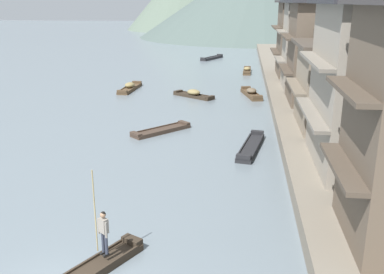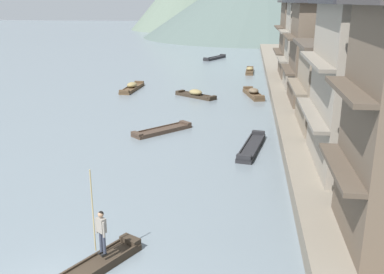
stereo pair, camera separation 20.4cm
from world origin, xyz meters
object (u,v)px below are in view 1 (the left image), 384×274
object	(u,v)px
boat_moored_far	(251,147)
house_waterfront_far	(308,41)
boatman_person	(103,228)
boat_midriver_drifting	(161,130)
boat_moored_nearest	(251,93)
house_waterfront_narrow	(317,48)
boat_midriver_upstream	(130,87)
boat_moored_third	(212,58)
boat_upstream_distant	(247,71)
house_waterfront_tall	(342,81)
boat_moored_second	(194,94)
house_waterfront_second	(384,81)
house_waterfront_end	(301,36)

from	to	relation	value
boat_moored_far	house_waterfront_far	xyz separation A→B (m)	(5.35, 17.18, 4.97)
boatman_person	boat_midriver_drifting	size ratio (longest dim) A/B	0.74
boat_moored_nearest	house_waterfront_narrow	bearing A→B (deg)	-47.10
boat_midriver_upstream	house_waterfront_narrow	distance (m)	19.36
boat_moored_nearest	boat_midriver_drifting	world-z (taller)	boat_moored_nearest
boat_moored_third	house_waterfront_far	size ratio (longest dim) A/B	0.65
boatman_person	boat_moored_nearest	size ratio (longest dim) A/B	0.62
boat_upstream_distant	house_waterfront_narrow	xyz separation A→B (m)	(5.37, -19.95, 4.86)
boat_moored_far	house_waterfront_far	bearing A→B (deg)	72.70
boat_moored_third	house_waterfront_tall	world-z (taller)	house_waterfront_tall
boat_moored_second	boatman_person	bearing A→B (deg)	-89.71
boat_midriver_drifting	boat_upstream_distant	xyz separation A→B (m)	(5.99, 27.60, 0.14)
boat_moored_third	boat_upstream_distant	world-z (taller)	boat_upstream_distant
house_waterfront_second	boat_moored_second	bearing A→B (deg)	120.58
boatman_person	boat_midriver_drifting	bearing A→B (deg)	93.74
boatman_person	boat_moored_third	bearing A→B (deg)	90.57
house_waterfront_tall	boat_moored_nearest	bearing A→B (deg)	113.11
house_waterfront_narrow	boat_moored_nearest	bearing A→B (deg)	132.90
boat_moored_far	house_waterfront_end	size ratio (longest dim) A/B	0.62
boatman_person	boat_midriver_upstream	world-z (taller)	boatman_person
boat_moored_second	boat_moored_nearest	bearing A→B (deg)	11.28
boat_moored_second	boat_moored_third	xyz separation A→B (m)	(-0.42, 28.94, -0.09)
boat_moored_second	house_waterfront_narrow	xyz separation A→B (m)	(10.45, -4.28, 4.86)
boat_upstream_distant	house_waterfront_end	distance (m)	9.75
house_waterfront_narrow	boat_upstream_distant	bearing A→B (deg)	105.06
boat_moored_far	house_waterfront_far	distance (m)	18.67
house_waterfront_end	house_waterfront_tall	bearing A→B (deg)	-89.33
house_waterfront_far	boat_moored_nearest	bearing A→B (deg)	-167.62
boat_midriver_upstream	house_waterfront_narrow	bearing A→B (deg)	-22.01
house_waterfront_second	house_waterfront_narrow	world-z (taller)	same
boat_midriver_drifting	house_waterfront_narrow	bearing A→B (deg)	33.95
boat_midriver_upstream	boat_upstream_distant	size ratio (longest dim) A/B	1.21
boatman_person	boat_moored_second	xyz separation A→B (m)	(-0.14, 28.01, -1.17)
boat_midriver_upstream	house_waterfront_second	distance (m)	28.88
boat_midriver_upstream	house_waterfront_narrow	size ratio (longest dim) A/B	0.63
boat_upstream_distant	house_waterfront_narrow	size ratio (longest dim) A/B	0.52
boat_moored_nearest	house_waterfront_tall	world-z (taller)	house_waterfront_tall
boat_upstream_distant	boat_midriver_upstream	bearing A→B (deg)	-132.90
boat_upstream_distant	boat_moored_nearest	bearing A→B (deg)	-88.51
boat_moored_nearest	boat_moored_far	size ratio (longest dim) A/B	0.91
house_waterfront_tall	boat_upstream_distant	bearing A→B (deg)	102.11
boat_moored_far	house_waterfront_tall	bearing A→B (deg)	28.40
boat_midriver_upstream	house_waterfront_far	xyz separation A→B (m)	(17.54, -0.53, 4.88)
boatman_person	boat_moored_third	distance (m)	56.97
house_waterfront_second	house_waterfront_end	world-z (taller)	same
boat_moored_nearest	boat_midriver_drifting	size ratio (longest dim) A/B	1.20
house_waterfront_second	house_waterfront_tall	distance (m)	7.39
boat_moored_nearest	house_waterfront_far	world-z (taller)	house_waterfront_far
house_waterfront_narrow	house_waterfront_tall	bearing A→B (deg)	-85.93
boat_midriver_upstream	boat_moored_second	bearing A→B (deg)	-21.66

